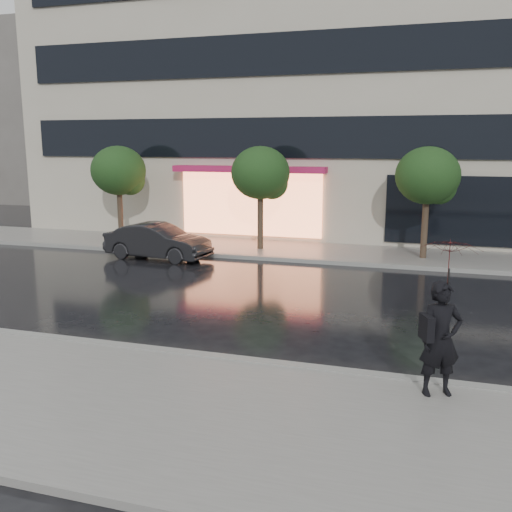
% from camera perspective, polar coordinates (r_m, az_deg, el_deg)
% --- Properties ---
extents(ground, '(120.00, 120.00, 0.00)m').
position_cam_1_polar(ground, '(11.78, 0.43, -9.13)').
color(ground, black).
rests_on(ground, ground).
extents(sidewalk_near, '(60.00, 4.50, 0.12)m').
position_cam_1_polar(sidewalk_near, '(8.95, -5.80, -15.68)').
color(sidewalk_near, slate).
rests_on(sidewalk_near, ground).
extents(sidewalk_far, '(60.00, 3.50, 0.12)m').
position_cam_1_polar(sidewalk_far, '(21.45, 8.32, 0.28)').
color(sidewalk_far, slate).
rests_on(sidewalk_far, ground).
extents(curb_near, '(60.00, 0.25, 0.14)m').
position_cam_1_polar(curb_near, '(10.87, -1.12, -10.54)').
color(curb_near, gray).
rests_on(curb_near, ground).
extents(curb_far, '(60.00, 0.25, 0.14)m').
position_cam_1_polar(curb_far, '(19.76, 7.53, -0.62)').
color(curb_far, gray).
rests_on(curb_far, ground).
extents(office_building, '(30.00, 12.76, 18.00)m').
position_cam_1_polar(office_building, '(29.14, 11.38, 20.74)').
color(office_building, '#B4AC99').
rests_on(office_building, ground).
extents(bg_building_left, '(14.00, 10.00, 12.00)m').
position_cam_1_polar(bg_building_left, '(48.09, -23.90, 12.59)').
color(bg_building_left, '#59544F').
rests_on(bg_building_left, ground).
extents(tree_far_west, '(2.20, 2.20, 3.99)m').
position_cam_1_polar(tree_far_west, '(23.93, -13.43, 8.13)').
color(tree_far_west, '#33261C').
rests_on(tree_far_west, ground).
extents(tree_mid_west, '(2.20, 2.20, 3.99)m').
position_cam_1_polar(tree_mid_west, '(21.53, 0.62, 8.11)').
color(tree_mid_west, '#33261C').
rests_on(tree_mid_west, ground).
extents(tree_mid_east, '(2.20, 2.20, 3.99)m').
position_cam_1_polar(tree_mid_east, '(20.64, 16.95, 7.50)').
color(tree_mid_east, '#33261C').
rests_on(tree_mid_east, ground).
extents(parked_car, '(4.00, 1.79, 1.27)m').
position_cam_1_polar(parked_car, '(20.69, -9.79, 1.45)').
color(parked_car, black).
rests_on(parked_car, ground).
extents(pedestrian_with_umbrella, '(1.24, 1.25, 2.53)m').
position_cam_1_polar(pedestrian_with_umbrella, '(9.40, 18.42, -4.01)').
color(pedestrian_with_umbrella, black).
rests_on(pedestrian_with_umbrella, sidewalk_near).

